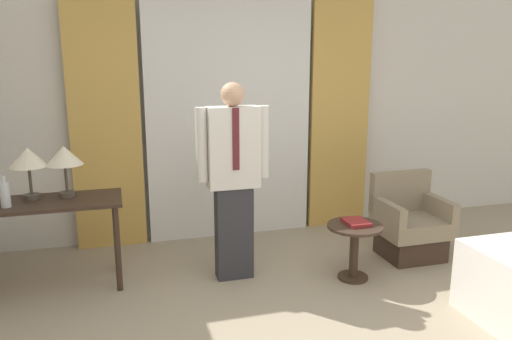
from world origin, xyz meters
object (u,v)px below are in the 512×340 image
Objects in this scene: person at (233,175)px; book at (356,222)px; desk at (50,215)px; armchair at (409,226)px; bottle_near_edge at (5,194)px; table_lamp_right at (64,157)px; table_lamp_left at (28,159)px; side_table at (354,242)px.

person reaches higher than book.
armchair is (3.25, -0.22, -0.33)m from desk.
desk is at bearing 17.63° from bottle_near_edge.
person is at bearing 179.76° from armchair.
table_lamp_right is (0.14, 0.09, 0.46)m from desk.
table_lamp_left is at bearing 145.64° from desk.
person reaches higher than desk.
table_lamp_left is 0.54× the size of armchair.
table_lamp_left is 2.81m from side_table.
table_lamp_left is at bearing 169.55° from person.
table_lamp_right is 3.22m from armchair.
table_lamp_left is 1.67m from person.
side_table is (-0.75, -0.32, 0.03)m from armchair.
person is 2.13× the size of armchair.
desk is at bearing 167.81° from side_table.
bottle_near_edge is 1.07× the size of book.
armchair is at bearing -5.22° from table_lamp_left.
bottle_near_edge is 2.87m from book.
table_lamp_left is (-0.14, 0.09, 0.46)m from desk.
side_table is (1.00, -0.33, -0.59)m from person.
person is (1.80, -0.11, 0.06)m from bottle_near_edge.
table_lamp_right is at bearing 167.49° from person.
side_table is 0.18m from book.
book is at bearing -11.50° from desk.
book is at bearing -16.66° from person.
side_table is (2.36, -0.63, -0.76)m from table_lamp_right.
desk is 2.57m from side_table.
table_lamp_left is 0.34m from bottle_near_edge.
armchair is 1.62× the size of side_table.
desk is at bearing 168.50° from book.
desk is at bearing -145.64° from table_lamp_right.
table_lamp_right is at bearing 0.00° from table_lamp_left.
person reaches higher than table_lamp_left.
desk is 0.39m from bottle_near_edge.
table_lamp_left is 0.25× the size of person.
table_lamp_right reaches higher than bottle_near_edge.
person is (1.36, -0.30, -0.17)m from table_lamp_right.
bottle_near_edge is at bearing 171.57° from book.
armchair reaches higher than side_table.
book is at bearing -14.30° from table_lamp_right.
book is (-0.73, -0.30, 0.20)m from armchair.
desk is 0.49m from table_lamp_right.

